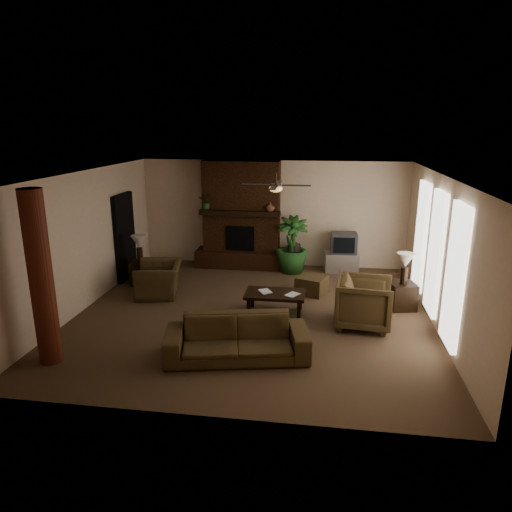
% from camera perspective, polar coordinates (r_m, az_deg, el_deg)
% --- Properties ---
extents(room_shell, '(7.00, 7.00, 7.00)m').
position_cam_1_polar(room_shell, '(9.05, -0.36, 1.14)').
color(room_shell, brown).
rests_on(room_shell, ground).
extents(fireplace, '(2.40, 0.70, 2.80)m').
position_cam_1_polar(fireplace, '(12.33, -1.80, 3.95)').
color(fireplace, '#462512').
rests_on(fireplace, ground).
extents(windows, '(0.08, 3.65, 2.35)m').
position_cam_1_polar(windows, '(9.41, 21.09, 0.31)').
color(windows, white).
rests_on(windows, ground).
extents(log_column, '(0.36, 0.36, 2.80)m').
position_cam_1_polar(log_column, '(7.92, -24.84, -2.56)').
color(log_column, maroon).
rests_on(log_column, ground).
extents(doorway, '(0.10, 1.00, 2.10)m').
position_cam_1_polar(doorway, '(11.79, -15.78, 2.27)').
color(doorway, black).
rests_on(doorway, ground).
extents(ceiling_fan, '(1.35, 1.35, 0.37)m').
position_cam_1_polar(ceiling_fan, '(9.08, 2.43, 8.44)').
color(ceiling_fan, black).
rests_on(ceiling_fan, ceiling).
extents(sofa, '(2.41, 1.13, 0.91)m').
position_cam_1_polar(sofa, '(7.65, -2.36, -9.27)').
color(sofa, '#4E3C21').
rests_on(sofa, ground).
extents(armchair_left, '(0.94, 1.23, 0.97)m').
position_cam_1_polar(armchair_left, '(10.60, -11.81, -2.16)').
color(armchair_left, '#4E3C21').
rests_on(armchair_left, ground).
extents(armchair_right, '(1.02, 1.08, 1.03)m').
position_cam_1_polar(armchair_right, '(8.99, 13.11, -5.32)').
color(armchair_right, '#4E3C21').
rests_on(armchair_right, ground).
extents(coffee_table, '(1.20, 0.70, 0.43)m').
position_cam_1_polar(coffee_table, '(9.42, 2.34, -4.84)').
color(coffee_table, black).
rests_on(coffee_table, ground).
extents(ottoman, '(0.78, 0.78, 0.40)m').
position_cam_1_polar(ottoman, '(10.60, 6.87, -3.53)').
color(ottoman, '#4E3C21').
rests_on(ottoman, ground).
extents(tv_stand, '(0.90, 0.58, 0.50)m').
position_cam_1_polar(tv_stand, '(12.29, 10.38, -0.71)').
color(tv_stand, silver).
rests_on(tv_stand, ground).
extents(tv, '(0.67, 0.55, 0.52)m').
position_cam_1_polar(tv, '(12.14, 10.71, 1.57)').
color(tv, '#3A3A3D').
rests_on(tv, tv_stand).
extents(floor_vase, '(0.34, 0.34, 0.77)m').
position_cam_1_polar(floor_vase, '(12.15, 4.64, 0.20)').
color(floor_vase, '#33271C').
rests_on(floor_vase, ground).
extents(floor_plant, '(1.10, 1.59, 0.81)m').
position_cam_1_polar(floor_plant, '(12.02, 4.38, -0.08)').
color(floor_plant, '#275421').
rests_on(floor_plant, ground).
extents(side_table_left, '(0.57, 0.57, 0.55)m').
position_cam_1_polar(side_table_left, '(11.46, -13.79, -2.01)').
color(side_table_left, black).
rests_on(side_table_left, ground).
extents(lamp_left, '(0.40, 0.40, 0.65)m').
position_cam_1_polar(lamp_left, '(11.24, -14.14, 1.48)').
color(lamp_left, black).
rests_on(lamp_left, side_table_left).
extents(side_table_right, '(0.59, 0.59, 0.55)m').
position_cam_1_polar(side_table_right, '(10.12, 17.45, -4.68)').
color(side_table_right, black).
rests_on(side_table_right, ground).
extents(lamp_right, '(0.41, 0.41, 0.65)m').
position_cam_1_polar(lamp_right, '(9.87, 17.83, -0.79)').
color(lamp_right, black).
rests_on(lamp_right, side_table_right).
extents(mantel_plant, '(0.50, 0.52, 0.33)m').
position_cam_1_polar(mantel_plant, '(12.22, -6.07, 6.47)').
color(mantel_plant, '#275421').
rests_on(mantel_plant, fireplace).
extents(mantel_vase, '(0.27, 0.28, 0.22)m').
position_cam_1_polar(mantel_vase, '(11.86, 1.76, 6.00)').
color(mantel_vase, brown).
rests_on(mantel_vase, fireplace).
extents(book_a, '(0.20, 0.13, 0.29)m').
position_cam_1_polar(book_a, '(9.33, 0.53, -3.71)').
color(book_a, '#999999').
rests_on(book_a, coffee_table).
extents(book_b, '(0.19, 0.13, 0.29)m').
position_cam_1_polar(book_b, '(9.29, 3.96, -3.84)').
color(book_b, '#999999').
rests_on(book_b, coffee_table).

